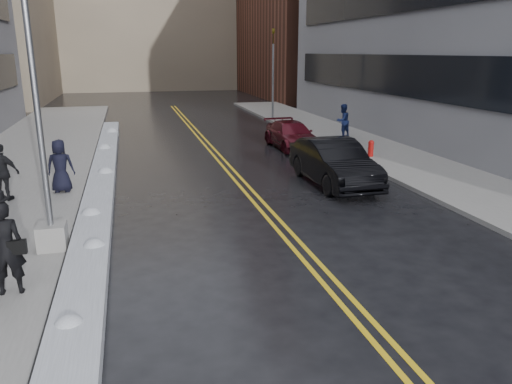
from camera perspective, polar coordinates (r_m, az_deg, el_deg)
ground at (r=11.05m, az=-5.99°, el=-9.33°), size 160.00×160.00×0.00m
sidewalk_west at (r=20.91m, az=-26.05°, el=1.47°), size 5.50×50.00×0.15m
sidewalk_east at (r=23.38m, az=15.11°, el=3.91°), size 4.00×50.00×0.15m
lane_line_left at (r=20.79m, az=-3.68°, el=2.79°), size 0.12×50.00×0.01m
lane_line_right at (r=20.85m, az=-2.86°, el=2.84°), size 0.12×50.00×0.01m
snow_ridge at (r=18.51m, az=-17.25°, el=0.99°), size 0.90×30.00×0.34m
building_far at (r=70.28m, az=-12.31°, el=20.63°), size 36.00×16.00×22.00m
lamppost at (r=12.26m, az=-23.27°, el=4.46°), size 0.65×0.65×7.62m
fire_hydrant at (r=22.82m, az=13.00°, el=4.98°), size 0.26×0.26×0.73m
traffic_signal at (r=35.34m, az=1.95°, el=13.73°), size 0.16×0.20×6.00m
pedestrian_fedora at (r=10.62m, az=-26.74°, el=-5.71°), size 0.70×0.47×1.88m
pedestrian_c at (r=17.66m, az=-21.46°, el=2.79°), size 0.91×0.63×1.76m
pedestrian_d at (r=17.36m, az=-26.98°, el=2.01°), size 1.14×0.74×1.80m
pedestrian_east at (r=27.67m, az=9.89°, el=8.03°), size 1.06×0.96×1.79m
car_black at (r=18.17m, az=8.89°, el=3.35°), size 1.81×4.98×1.63m
car_maroon at (r=24.98m, az=4.09°, el=6.50°), size 1.96×4.56×1.31m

